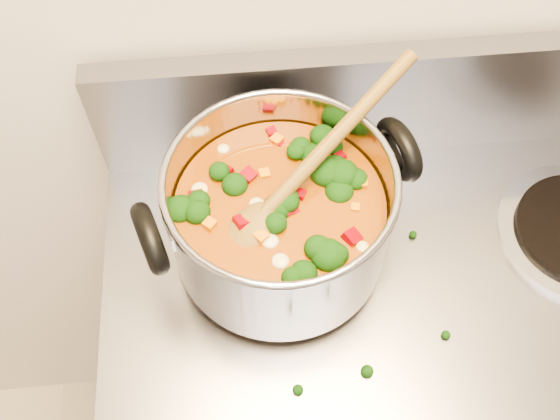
% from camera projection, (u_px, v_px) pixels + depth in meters
% --- Properties ---
extents(stockpot, '(0.30, 0.24, 0.15)m').
position_uv_depth(stockpot, '(281.00, 216.00, 0.67)').
color(stockpot, '#A8A8B0').
rests_on(stockpot, electric_range).
extents(wooden_spoon, '(0.24, 0.20, 0.10)m').
position_uv_depth(wooden_spoon, '(292.00, 184.00, 0.64)').
color(wooden_spoon, brown).
rests_on(wooden_spoon, stockpot).
extents(cooktop_crumbs, '(0.34, 0.33, 0.01)m').
position_uv_depth(cooktop_crumbs, '(338.00, 223.00, 0.75)').
color(cooktop_crumbs, black).
rests_on(cooktop_crumbs, electric_range).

